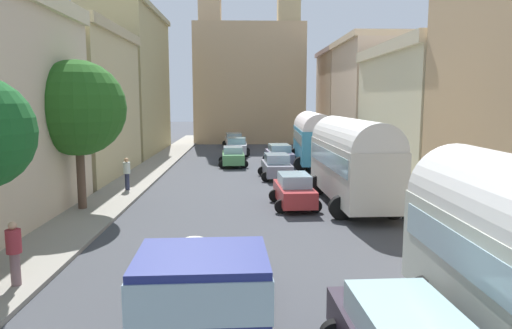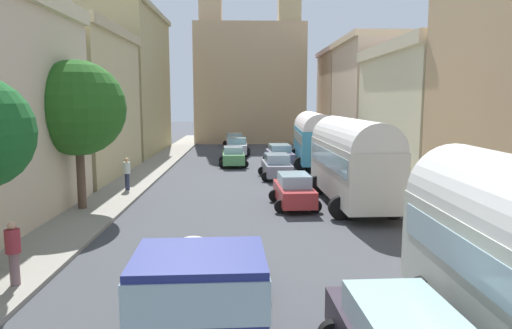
{
  "view_description": "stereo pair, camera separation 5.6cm",
  "coord_description": "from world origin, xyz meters",
  "px_view_note": "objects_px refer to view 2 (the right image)",
  "views": [
    {
      "loc": [
        -0.65,
        -2.12,
        4.98
      ],
      "look_at": [
        0.0,
        23.28,
        1.47
      ],
      "focal_mm": 33.18,
      "sensor_mm": 36.0,
      "label": 1
    },
    {
      "loc": [
        -0.6,
        -2.12,
        4.98
      ],
      "look_at": [
        0.0,
        23.28,
        1.47
      ],
      "focal_mm": 33.18,
      "sensor_mm": 36.0,
      "label": 2
    }
  ],
  "objects_px": {
    "car_1": "(237,147)",
    "car_4": "(294,190)",
    "car_6": "(280,154)",
    "pedestrian_3": "(13,251)",
    "car_0": "(233,156)",
    "car_2": "(234,140)",
    "car_5": "(277,166)",
    "cargo_truck_0": "(204,294)",
    "pedestrian_1": "(127,173)",
    "parked_bus_1": "(352,158)",
    "parked_bus_2": "(313,136)"
  },
  "relations": [
    {
      "from": "parked_bus_2",
      "to": "cargo_truck_0",
      "type": "distance_m",
      "value": 27.51
    },
    {
      "from": "car_0",
      "to": "car_2",
      "type": "distance_m",
      "value": 14.03
    },
    {
      "from": "cargo_truck_0",
      "to": "pedestrian_1",
      "type": "relative_size",
      "value": 3.58
    },
    {
      "from": "parked_bus_1",
      "to": "parked_bus_2",
      "type": "xyz_separation_m",
      "value": [
        0.17,
        13.67,
        -0.06
      ]
    },
    {
      "from": "car_1",
      "to": "car_5",
      "type": "xyz_separation_m",
      "value": [
        2.69,
        -12.34,
        -0.03
      ]
    },
    {
      "from": "car_1",
      "to": "pedestrian_3",
      "type": "height_order",
      "value": "pedestrian_3"
    },
    {
      "from": "car_2",
      "to": "car_1",
      "type": "bearing_deg",
      "value": -86.6
    },
    {
      "from": "car_0",
      "to": "car_4",
      "type": "xyz_separation_m",
      "value": [
        3.15,
        -13.65,
        0.03
      ]
    },
    {
      "from": "car_0",
      "to": "car_4",
      "type": "height_order",
      "value": "car_4"
    },
    {
      "from": "car_1",
      "to": "car_4",
      "type": "height_order",
      "value": "car_1"
    },
    {
      "from": "cargo_truck_0",
      "to": "car_6",
      "type": "relative_size",
      "value": 1.51
    },
    {
      "from": "parked_bus_2",
      "to": "car_5",
      "type": "height_order",
      "value": "parked_bus_2"
    },
    {
      "from": "car_0",
      "to": "car_4",
      "type": "distance_m",
      "value": 14.01
    },
    {
      "from": "car_2",
      "to": "car_5",
      "type": "height_order",
      "value": "car_5"
    },
    {
      "from": "car_2",
      "to": "car_6",
      "type": "relative_size",
      "value": 0.99
    },
    {
      "from": "car_5",
      "to": "pedestrian_1",
      "type": "xyz_separation_m",
      "value": [
        -8.36,
        -4.34,
        0.29
      ]
    },
    {
      "from": "car_2",
      "to": "car_6",
      "type": "height_order",
      "value": "car_6"
    },
    {
      "from": "cargo_truck_0",
      "to": "pedestrian_3",
      "type": "height_order",
      "value": "cargo_truck_0"
    },
    {
      "from": "parked_bus_2",
      "to": "car_2",
      "type": "distance_m",
      "value": 15.18
    },
    {
      "from": "car_1",
      "to": "car_6",
      "type": "height_order",
      "value": "car_1"
    },
    {
      "from": "parked_bus_1",
      "to": "car_6",
      "type": "bearing_deg",
      "value": 99.32
    },
    {
      "from": "car_5",
      "to": "car_6",
      "type": "distance_m",
      "value": 6.47
    },
    {
      "from": "car_0",
      "to": "parked_bus_1",
      "type": "bearing_deg",
      "value": -66.29
    },
    {
      "from": "parked_bus_1",
      "to": "car_5",
      "type": "relative_size",
      "value": 2.22
    },
    {
      "from": "parked_bus_2",
      "to": "car_0",
      "type": "distance_m",
      "value": 6.23
    },
    {
      "from": "cargo_truck_0",
      "to": "car_0",
      "type": "xyz_separation_m",
      "value": [
        -0.08,
        26.55,
        -0.53
      ]
    },
    {
      "from": "cargo_truck_0",
      "to": "car_5",
      "type": "xyz_separation_m",
      "value": [
        2.81,
        20.93,
        -0.51
      ]
    },
    {
      "from": "parked_bus_2",
      "to": "car_0",
      "type": "bearing_deg",
      "value": -177.24
    },
    {
      "from": "car_2",
      "to": "pedestrian_3",
      "type": "xyz_separation_m",
      "value": [
        -4.94,
        -37.19,
        0.3
      ]
    },
    {
      "from": "car_6",
      "to": "pedestrian_1",
      "type": "bearing_deg",
      "value": -129.9
    },
    {
      "from": "car_6",
      "to": "pedestrian_3",
      "type": "height_order",
      "value": "pedestrian_3"
    },
    {
      "from": "car_1",
      "to": "car_4",
      "type": "distance_m",
      "value": 20.59
    },
    {
      "from": "cargo_truck_0",
      "to": "pedestrian_1",
      "type": "bearing_deg",
      "value": 108.5
    },
    {
      "from": "car_5",
      "to": "pedestrian_1",
      "type": "bearing_deg",
      "value": -152.54
    },
    {
      "from": "car_2",
      "to": "pedestrian_1",
      "type": "bearing_deg",
      "value": -102.3
    },
    {
      "from": "car_6",
      "to": "cargo_truck_0",
      "type": "bearing_deg",
      "value": -97.21
    },
    {
      "from": "car_0",
      "to": "pedestrian_1",
      "type": "xyz_separation_m",
      "value": [
        -5.46,
        -9.96,
        0.32
      ]
    },
    {
      "from": "car_1",
      "to": "car_5",
      "type": "distance_m",
      "value": 12.63
    },
    {
      "from": "pedestrian_1",
      "to": "pedestrian_3",
      "type": "distance_m",
      "value": 13.19
    },
    {
      "from": "car_2",
      "to": "car_6",
      "type": "distance_m",
      "value": 13.75
    },
    {
      "from": "parked_bus_2",
      "to": "cargo_truck_0",
      "type": "bearing_deg",
      "value": -102.53
    },
    {
      "from": "parked_bus_1",
      "to": "pedestrian_3",
      "type": "bearing_deg",
      "value": -138.48
    },
    {
      "from": "car_0",
      "to": "car_2",
      "type": "height_order",
      "value": "car_2"
    },
    {
      "from": "cargo_truck_0",
      "to": "pedestrian_3",
      "type": "bearing_deg",
      "value": 147.12
    },
    {
      "from": "car_5",
      "to": "pedestrian_3",
      "type": "relative_size",
      "value": 2.07
    },
    {
      "from": "parked_bus_1",
      "to": "cargo_truck_0",
      "type": "distance_m",
      "value": 14.42
    },
    {
      "from": "parked_bus_1",
      "to": "pedestrian_3",
      "type": "xyz_separation_m",
      "value": [
        -11.04,
        -9.78,
        -1.22
      ]
    },
    {
      "from": "parked_bus_1",
      "to": "car_0",
      "type": "height_order",
      "value": "parked_bus_1"
    },
    {
      "from": "car_5",
      "to": "pedestrian_3",
      "type": "height_order",
      "value": "pedestrian_3"
    },
    {
      "from": "cargo_truck_0",
      "to": "car_4",
      "type": "xyz_separation_m",
      "value": [
        3.07,
        12.9,
        -0.51
      ]
    }
  ]
}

